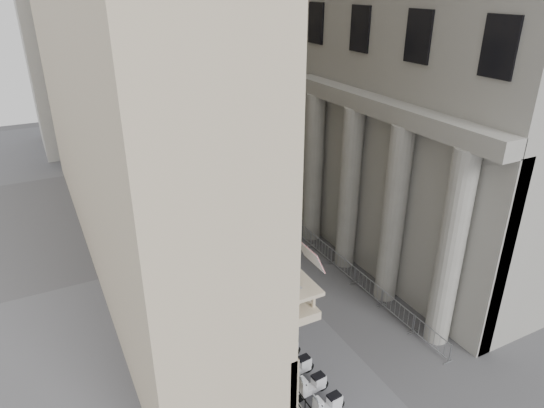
{
  "coord_description": "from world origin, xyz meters",
  "views": [
    {
      "loc": [
        -11.92,
        -7.48,
        16.31
      ],
      "look_at": [
        -0.2,
        15.39,
        4.5
      ],
      "focal_mm": 32.0,
      "sensor_mm": 36.0,
      "label": 1
    }
  ],
  "objects_px": {
    "street_lamp": "(187,168)",
    "info_kiosk": "(191,247)",
    "pedestrian_a": "(242,202)",
    "security_tent": "(164,166)",
    "pedestrian_b": "(209,170)"
  },
  "relations": [
    {
      "from": "security_tent",
      "to": "street_lamp",
      "type": "relative_size",
      "value": 0.53
    },
    {
      "from": "pedestrian_a",
      "to": "pedestrian_b",
      "type": "distance_m",
      "value": 8.18
    },
    {
      "from": "security_tent",
      "to": "info_kiosk",
      "type": "bearing_deg",
      "value": -96.93
    },
    {
      "from": "info_kiosk",
      "to": "pedestrian_b",
      "type": "distance_m",
      "value": 14.16
    },
    {
      "from": "info_kiosk",
      "to": "pedestrian_b",
      "type": "relative_size",
      "value": 1.08
    },
    {
      "from": "info_kiosk",
      "to": "pedestrian_a",
      "type": "xyz_separation_m",
      "value": [
        5.63,
        4.66,
        0.12
      ]
    },
    {
      "from": "street_lamp",
      "to": "pedestrian_a",
      "type": "distance_m",
      "value": 5.94
    },
    {
      "from": "street_lamp",
      "to": "pedestrian_a",
      "type": "relative_size",
      "value": 4.07
    },
    {
      "from": "pedestrian_b",
      "to": "security_tent",
      "type": "bearing_deg",
      "value": 44.74
    },
    {
      "from": "security_tent",
      "to": "street_lamp",
      "type": "distance_m",
      "value": 6.63
    },
    {
      "from": "pedestrian_a",
      "to": "pedestrian_b",
      "type": "bearing_deg",
      "value": -91.84
    },
    {
      "from": "pedestrian_b",
      "to": "info_kiosk",
      "type": "bearing_deg",
      "value": 79.15
    },
    {
      "from": "street_lamp",
      "to": "pedestrian_b",
      "type": "distance_m",
      "value": 11.1
    },
    {
      "from": "street_lamp",
      "to": "info_kiosk",
      "type": "xyz_separation_m",
      "value": [
        -1.2,
        -3.66,
        -3.96
      ]
    },
    {
      "from": "pedestrian_a",
      "to": "security_tent",
      "type": "bearing_deg",
      "value": -49.74
    }
  ]
}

